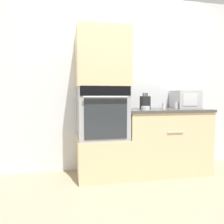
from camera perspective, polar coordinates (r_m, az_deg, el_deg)
ground_plane at (r=2.84m, az=5.22°, el=-17.95°), size 12.00×12.00×0.00m
wall_back at (r=3.24m, az=2.15°, el=7.43°), size 8.00×0.05×2.50m
oven_cabinet_base at (r=2.96m, az=-2.60°, el=-11.64°), size 0.65×0.60×0.52m
wall_oven at (r=2.85m, az=-2.63°, el=-0.11°), size 0.62×0.64×0.67m
oven_cabinet_upper at (r=2.89m, az=-2.69°, el=13.74°), size 0.65×0.60×0.72m
counter_unit at (r=3.18m, az=13.62°, el=-7.21°), size 1.15×0.63×0.89m
microwave at (r=3.39m, az=18.59°, el=3.15°), size 0.35×0.34×0.26m
knife_block at (r=3.04m, az=8.63°, el=2.48°), size 0.11×0.13×0.22m
bowl at (r=2.84m, az=8.73°, el=1.03°), size 0.11×0.11×0.05m
condiment_jar_near at (r=3.19m, az=16.37°, el=1.67°), size 0.05×0.05×0.10m
condiment_jar_mid at (r=3.04m, az=13.37°, el=1.50°), size 0.04×0.04×0.08m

